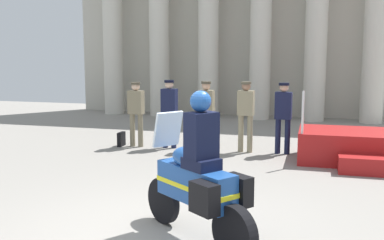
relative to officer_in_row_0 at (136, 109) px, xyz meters
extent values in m
plane|color=gray|center=(2.41, -5.39, -0.97)|extent=(28.62, 28.62, 0.00)
cube|color=beige|center=(1.43, 6.90, 2.42)|extent=(13.03, 0.30, 6.77)
cylinder|color=beige|center=(-3.36, 5.92, 1.96)|extent=(0.76, 0.76, 5.85)
cylinder|color=beige|center=(-1.44, 5.92, 1.96)|extent=(0.76, 0.76, 5.85)
cylinder|color=beige|center=(0.48, 5.92, 1.96)|extent=(0.76, 0.76, 5.85)
cylinder|color=beige|center=(2.39, 5.92, 1.96)|extent=(0.76, 0.76, 5.85)
cylinder|color=beige|center=(4.31, 5.92, 1.96)|extent=(0.76, 0.76, 5.85)
cylinder|color=beige|center=(6.22, 5.92, 1.96)|extent=(0.76, 0.76, 5.85)
cylinder|color=silver|center=(4.12, -0.98, 0.17)|extent=(0.05, 0.05, 0.90)
cylinder|color=#7A7056|center=(-0.11, 0.00, -0.55)|extent=(0.13, 0.13, 0.84)
cylinder|color=#7A7056|center=(0.11, 0.00, -0.55)|extent=(0.13, 0.13, 0.84)
cube|color=#7A7056|center=(0.00, 0.00, 0.16)|extent=(0.39, 0.25, 0.59)
sphere|color=beige|center=(0.00, 0.00, 0.56)|extent=(0.21, 0.21, 0.21)
cylinder|color=#494334|center=(0.00, 0.00, 0.64)|extent=(0.24, 0.24, 0.06)
cylinder|color=#141938|center=(0.75, 0.07, -0.54)|extent=(0.13, 0.13, 0.86)
cylinder|color=#141938|center=(0.97, 0.07, -0.54)|extent=(0.13, 0.13, 0.86)
cube|color=#141938|center=(0.86, 0.07, 0.20)|extent=(0.39, 0.25, 0.63)
sphere|color=beige|center=(0.86, 0.07, 0.62)|extent=(0.21, 0.21, 0.21)
cylinder|color=black|center=(0.86, 0.07, 0.70)|extent=(0.24, 0.24, 0.06)
cylinder|color=#7A7056|center=(1.69, 0.05, -0.52)|extent=(0.13, 0.13, 0.90)
cylinder|color=#7A7056|center=(1.91, 0.05, -0.52)|extent=(0.13, 0.13, 0.90)
cube|color=#7A7056|center=(1.80, 0.05, 0.22)|extent=(0.39, 0.25, 0.58)
sphere|color=tan|center=(1.80, 0.05, 0.61)|extent=(0.21, 0.21, 0.21)
cylinder|color=#494334|center=(1.80, 0.05, 0.69)|extent=(0.24, 0.24, 0.06)
cylinder|color=gray|center=(2.67, 0.06, -0.52)|extent=(0.13, 0.13, 0.89)
cylinder|color=gray|center=(2.89, 0.06, -0.52)|extent=(0.13, 0.13, 0.89)
cube|color=gray|center=(2.78, 0.06, 0.22)|extent=(0.39, 0.25, 0.59)
sphere|color=#997056|center=(2.78, 0.06, 0.62)|extent=(0.21, 0.21, 0.21)
cylinder|color=brown|center=(2.78, 0.06, 0.69)|extent=(0.24, 0.24, 0.06)
cylinder|color=#141938|center=(3.54, 0.11, -0.55)|extent=(0.13, 0.13, 0.83)
cylinder|color=#141938|center=(3.76, 0.11, -0.55)|extent=(0.13, 0.13, 0.83)
cube|color=#141938|center=(3.65, 0.11, 0.18)|extent=(0.39, 0.25, 0.64)
sphere|color=tan|center=(3.65, 0.11, 0.60)|extent=(0.21, 0.21, 0.21)
cylinder|color=black|center=(3.65, 0.11, 0.68)|extent=(0.24, 0.24, 0.06)
cylinder|color=black|center=(2.38, -4.85, -0.65)|extent=(0.57, 0.47, 0.64)
cylinder|color=black|center=(3.53, -5.73, -0.65)|extent=(0.59, 0.50, 0.64)
cube|color=#1E4C99|center=(2.96, -5.29, -0.25)|extent=(1.18, 1.01, 0.44)
ellipsoid|color=#1E4C99|center=(2.84, -5.20, 0.07)|extent=(0.61, 0.57, 0.26)
cube|color=yellow|center=(2.96, -5.29, -0.27)|extent=(1.20, 1.03, 0.06)
cube|color=silver|center=(2.48, -4.93, 0.37)|extent=(0.37, 0.41, 0.47)
cube|color=black|center=(3.20, -5.80, -0.25)|extent=(0.40, 0.36, 0.36)
cube|color=black|center=(3.51, -5.39, -0.25)|extent=(0.40, 0.36, 0.36)
cube|color=black|center=(3.05, -5.36, 0.04)|extent=(0.52, 0.51, 0.14)
cube|color=black|center=(3.05, -5.36, 0.39)|extent=(0.43, 0.44, 0.56)
sphere|color=#1E4C99|center=(3.04, -5.35, 0.80)|extent=(0.26, 0.26, 0.26)
cube|color=black|center=(-0.40, -0.05, -0.79)|extent=(0.10, 0.32, 0.36)
camera|label=1|loc=(4.36, -10.59, 1.35)|focal=42.41mm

